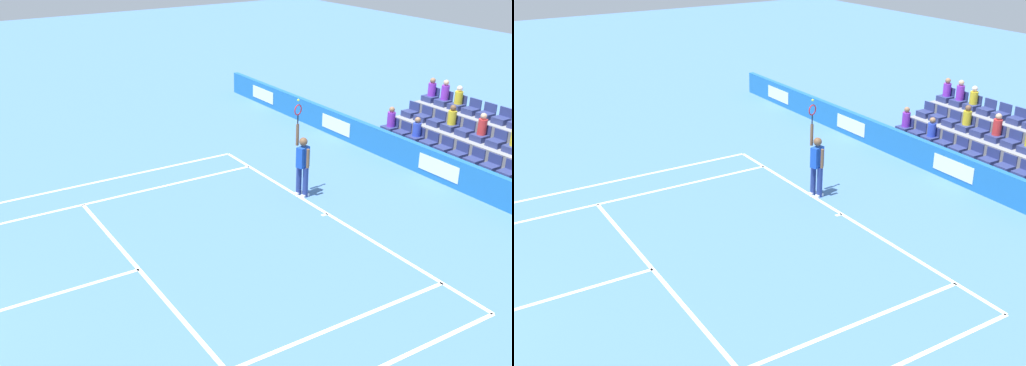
# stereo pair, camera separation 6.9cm
# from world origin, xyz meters

# --- Properties ---
(line_baseline) EXTENTS (10.97, 0.10, 0.01)m
(line_baseline) POSITION_xyz_m (0.00, -11.89, 0.00)
(line_baseline) COLOR white
(line_baseline) RESTS_ON ground
(line_service) EXTENTS (8.23, 0.10, 0.01)m
(line_service) POSITION_xyz_m (0.00, -6.40, 0.00)
(line_service) COLOR white
(line_service) RESTS_ON ground
(line_singles_sideline_left) EXTENTS (0.10, 11.89, 0.01)m
(line_singles_sideline_left) POSITION_xyz_m (4.12, -5.95, 0.00)
(line_singles_sideline_left) COLOR white
(line_singles_sideline_left) RESTS_ON ground
(line_doubles_sideline_left) EXTENTS (0.10, 11.89, 0.01)m
(line_doubles_sideline_left) POSITION_xyz_m (5.49, -5.95, 0.00)
(line_doubles_sideline_left) COLOR white
(line_doubles_sideline_left) RESTS_ON ground
(line_centre_mark) EXTENTS (0.10, 0.20, 0.01)m
(line_centre_mark) POSITION_xyz_m (0.00, -11.79, 0.00)
(line_centre_mark) COLOR white
(line_centre_mark) RESTS_ON ground
(sponsor_barrier) EXTENTS (24.74, 0.22, 0.91)m
(sponsor_barrier) POSITION_xyz_m (0.00, -16.23, 0.45)
(sponsor_barrier) COLOR #1E66AD
(sponsor_barrier) RESTS_ON ground
(tennis_player) EXTENTS (0.54, 0.42, 2.85)m
(tennis_player) POSITION_xyz_m (1.38, -12.01, 0.99)
(tennis_player) COLOR navy
(tennis_player) RESTS_ON ground
(stadium_stand) EXTENTS (7.44, 2.85, 2.18)m
(stadium_stand) POSITION_xyz_m (0.02, -18.54, 0.55)
(stadium_stand) COLOR gray
(stadium_stand) RESTS_ON ground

